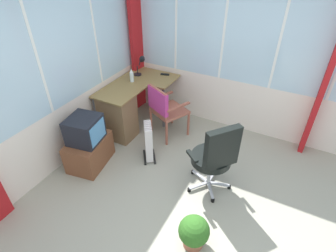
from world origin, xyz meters
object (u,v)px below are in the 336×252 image
(wooden_armchair, at_px, (163,106))
(tv_remote, at_px, (165,74))
(desk_lamp, at_px, (142,63))
(potted_plant, at_px, (194,232))
(office_chair, at_px, (215,155))
(space_heater, at_px, (148,141))
(desk, at_px, (120,112))
(spray_bottle, at_px, (132,76))
(tv_on_stand, at_px, (88,144))

(wooden_armchair, bearing_deg, tv_remote, 25.99)
(desk_lamp, relative_size, potted_plant, 0.79)
(potted_plant, bearing_deg, office_chair, 6.67)
(office_chair, relative_size, space_heater, 1.75)
(tv_remote, height_order, space_heater, tv_remote)
(desk, bearing_deg, desk_lamp, 2.12)
(spray_bottle, height_order, tv_on_stand, spray_bottle)
(tv_remote, distance_m, tv_on_stand, 1.80)
(wooden_armchair, distance_m, office_chair, 1.33)
(wooden_armchair, bearing_deg, tv_on_stand, 149.86)
(desk, relative_size, potted_plant, 3.35)
(desk, distance_m, desk_lamp, 0.95)
(tv_on_stand, bearing_deg, office_chair, -78.99)
(desk_lamp, relative_size, office_chair, 0.31)
(desk, relative_size, desk_lamp, 4.23)
(desk, bearing_deg, space_heater, -112.77)
(tv_remote, height_order, potted_plant, tv_remote)
(potted_plant, bearing_deg, tv_remote, 34.61)
(tv_remote, bearing_deg, office_chair, -150.60)
(potted_plant, bearing_deg, spray_bottle, 47.45)
(office_chair, bearing_deg, desk, 75.04)
(desk_lamp, bearing_deg, potted_plant, -137.56)
(office_chair, xyz_separation_m, space_heater, (0.17, 1.05, -0.29))
(desk_lamp, height_order, space_heater, desk_lamp)
(wooden_armchair, xyz_separation_m, office_chair, (-0.73, -1.11, 0.02))
(tv_on_stand, bearing_deg, spray_bottle, 2.50)
(spray_bottle, xyz_separation_m, space_heater, (-0.73, -0.73, -0.57))
(desk, height_order, spray_bottle, spray_bottle)
(desk_lamp, distance_m, wooden_armchair, 0.94)
(desk, xyz_separation_m, office_chair, (-0.47, -1.76, 0.17))
(spray_bottle, bearing_deg, office_chair, -116.88)
(spray_bottle, bearing_deg, desk_lamp, 1.29)
(desk_lamp, height_order, tv_on_stand, desk_lamp)
(desk, height_order, office_chair, office_chair)
(wooden_armchair, height_order, tv_on_stand, wooden_armchair)
(wooden_armchair, height_order, office_chair, office_chair)
(tv_remote, height_order, wooden_armchair, wooden_armchair)
(space_heater, xyz_separation_m, potted_plant, (-0.99, -1.14, -0.09))
(desk_lamp, xyz_separation_m, wooden_armchair, (-0.51, -0.68, -0.40))
(desk, height_order, tv_on_stand, tv_on_stand)
(potted_plant, bearing_deg, wooden_armchair, 37.78)
(desk_lamp, height_order, office_chair, desk_lamp)
(tv_remote, bearing_deg, desk, 143.35)
(spray_bottle, distance_m, potted_plant, 2.63)
(desk_lamp, xyz_separation_m, tv_remote, (0.14, -0.36, -0.19))
(desk, height_order, tv_remote, tv_remote)
(tv_remote, bearing_deg, wooden_armchair, -170.46)
(desk_lamp, relative_size, space_heater, 0.54)
(spray_bottle, relative_size, office_chair, 0.21)
(tv_on_stand, distance_m, space_heater, 0.85)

